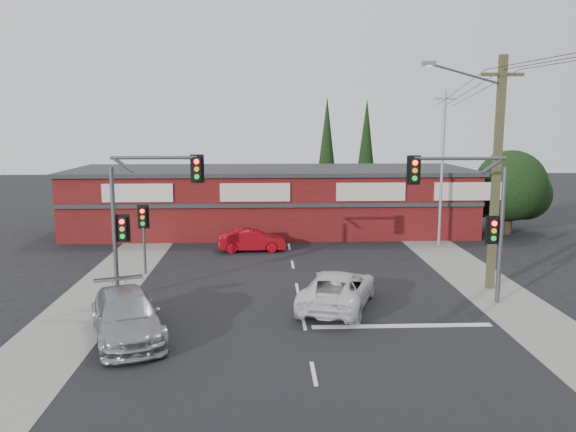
{
  "coord_description": "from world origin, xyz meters",
  "views": [
    {
      "loc": [
        -1.36,
        -20.54,
        7.21
      ],
      "look_at": [
        -0.42,
        3.0,
        3.3
      ],
      "focal_mm": 35.0,
      "sensor_mm": 36.0,
      "label": 1
    }
  ],
  "objects_px": {
    "white_suv": "(338,289)",
    "shop_building": "(271,199)",
    "utility_pole": "(494,166)",
    "red_sedan": "(252,240)",
    "silver_suv": "(127,316)"
  },
  "relations": [
    {
      "from": "white_suv",
      "to": "silver_suv",
      "type": "height_order",
      "value": "silver_suv"
    },
    {
      "from": "white_suv",
      "to": "red_sedan",
      "type": "distance_m",
      "value": 10.6
    },
    {
      "from": "silver_suv",
      "to": "red_sedan",
      "type": "height_order",
      "value": "silver_suv"
    },
    {
      "from": "white_suv",
      "to": "shop_building",
      "type": "xyz_separation_m",
      "value": [
        -2.47,
        16.19,
        1.41
      ]
    },
    {
      "from": "white_suv",
      "to": "red_sedan",
      "type": "relative_size",
      "value": 1.36
    },
    {
      "from": "red_sedan",
      "to": "utility_pole",
      "type": "distance_m",
      "value": 13.92
    },
    {
      "from": "shop_building",
      "to": "utility_pole",
      "type": "bearing_deg",
      "value": -56.24
    },
    {
      "from": "red_sedan",
      "to": "shop_building",
      "type": "xyz_separation_m",
      "value": [
        1.15,
        6.22,
        1.51
      ]
    },
    {
      "from": "silver_suv",
      "to": "utility_pole",
      "type": "xyz_separation_m",
      "value": [
        14.47,
        5.12,
        4.64
      ]
    },
    {
      "from": "red_sedan",
      "to": "utility_pole",
      "type": "bearing_deg",
      "value": -129.36
    },
    {
      "from": "white_suv",
      "to": "shop_building",
      "type": "bearing_deg",
      "value": -62.44
    },
    {
      "from": "red_sedan",
      "to": "silver_suv",
      "type": "bearing_deg",
      "value": 160.07
    },
    {
      "from": "silver_suv",
      "to": "utility_pole",
      "type": "relative_size",
      "value": 0.52
    },
    {
      "from": "utility_pole",
      "to": "shop_building",
      "type": "bearing_deg",
      "value": 123.76
    },
    {
      "from": "silver_suv",
      "to": "shop_building",
      "type": "height_order",
      "value": "shop_building"
    }
  ]
}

